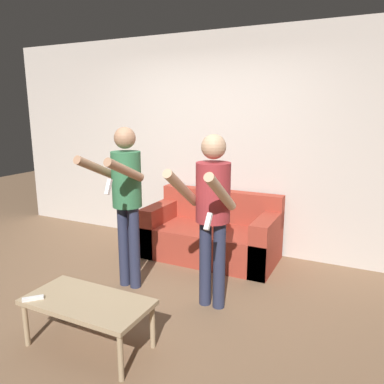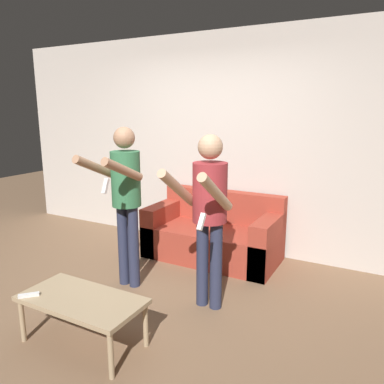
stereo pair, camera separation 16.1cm
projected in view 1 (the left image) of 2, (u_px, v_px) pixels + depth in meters
name	position (u px, v px, depth m)	size (l,w,h in m)	color
ground_plane	(138.00, 303.00, 3.50)	(14.00, 14.00, 0.00)	brown
wall_back	(213.00, 143.00, 4.76)	(6.40, 0.06, 2.70)	beige
couch	(212.00, 236.00, 4.55)	(1.57, 0.79, 0.78)	#9E3828
person_standing_left	(126.00, 192.00, 3.62)	(0.41, 0.66, 1.61)	#282D47
person_standing_right	(212.00, 204.00, 3.24)	(0.42, 0.70, 1.57)	#282D47
coffee_table	(88.00, 305.00, 2.80)	(0.96, 0.48, 0.39)	tan
remote_on_table	(33.00, 298.00, 2.78)	(0.13, 0.13, 0.02)	white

